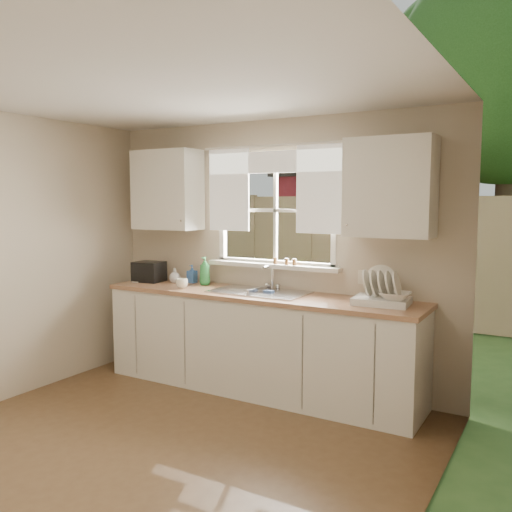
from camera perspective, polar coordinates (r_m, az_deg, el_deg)
The scene contains 21 objects.
ground at distance 3.91m, azimuth -13.14°, elevation -20.83°, with size 4.00×4.00×0.00m, color brown.
room_walls at distance 3.49m, azimuth -14.36°, elevation -2.75°, with size 3.62×4.02×2.50m.
ceiling at distance 3.58m, azimuth -14.14°, elevation 17.83°, with size 3.60×4.00×0.02m, color silver.
window at distance 5.14m, azimuth 1.98°, elevation 2.97°, with size 1.38×0.16×1.06m.
curtains at distance 5.09m, azimuth 1.72°, elevation 7.99°, with size 1.50×0.03×0.81m.
base_cabinets at distance 5.02m, azimuth 0.17°, elevation -9.25°, with size 3.00×0.62×0.87m, color white.
countertop at distance 4.92m, azimuth 0.18°, elevation -4.14°, with size 3.04×0.65×0.04m, color #A57552.
upper_cabinet_left at distance 5.63m, azimuth -9.32°, elevation 6.87°, with size 0.70×0.33×0.80m, color white.
upper_cabinet_right at distance 4.53m, azimuth 13.93°, elevation 7.01°, with size 0.70×0.33×0.80m, color white.
wall_outlet at distance 4.81m, azimuth 11.15°, elevation -2.21°, with size 0.08×0.01×0.12m, color beige.
sill_jars at distance 5.04m, azimuth 3.10°, elevation -0.58°, with size 0.24×0.04×0.06m.
backyard at distance 11.22m, azimuth 21.08°, elevation 14.34°, with size 20.00×10.00×6.13m.
sink at distance 4.96m, azimuth 0.36°, elevation -4.67°, with size 0.88×0.52×0.40m.
dish_rack at distance 4.50m, azimuth 13.09°, elevation -3.99°, with size 0.46×0.37×0.31m.
bowl at distance 4.42m, azimuth 14.43°, elevation -4.07°, with size 0.25×0.25×0.06m, color white.
soap_bottle_a at distance 5.39m, azimuth -5.41°, elevation -1.56°, with size 0.11×0.11×0.28m, color green.
soap_bottle_b at distance 5.54m, azimuth -6.75°, elevation -1.88°, with size 0.08×0.08×0.18m, color #2E5EAD.
soap_bottle_c at distance 5.58m, azimuth -8.55°, elevation -2.04°, with size 0.11×0.11×0.15m, color beige.
saucer at distance 5.72m, azimuth -12.21°, elevation -2.59°, with size 0.17×0.17×0.01m, color silver.
cup at distance 5.23m, azimuth -7.81°, elevation -2.86°, with size 0.12×0.12×0.09m, color white.
black_appliance at distance 5.69m, azimuth -11.19°, elevation -1.62°, with size 0.28×0.24×0.21m, color black.
Camera 1 is at (2.43, -2.52, 1.76)m, focal length 38.00 mm.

